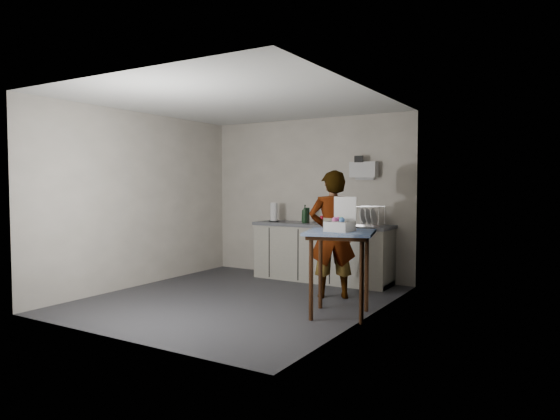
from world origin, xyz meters
The scene contains 15 objects.
ground centered at (0.00, 0.00, 0.00)m, with size 4.00×4.00×0.00m, color #242528.
wall_back centered at (0.00, 1.99, 1.30)m, with size 3.60×0.02×2.60m, color #B1A99A.
wall_right centered at (1.79, 0.00, 1.30)m, with size 0.02×4.00×2.60m, color #B1A99A.
wall_left centered at (-1.79, 0.00, 1.30)m, with size 0.02×4.00×2.60m, color #B1A99A.
ceiling centered at (0.00, 0.00, 2.60)m, with size 3.60×4.00×0.01m, color white.
kitchen_counter centered at (0.40, 1.70, 0.43)m, with size 2.24×0.62×0.91m.
wall_shelf centered at (1.00, 1.92, 1.75)m, with size 0.42×0.18×0.37m.
side_table centered at (1.50, -0.06, 0.86)m, with size 0.94×0.94×0.99m.
standing_man centered at (1.03, 0.74, 0.85)m, with size 0.62×0.41×1.71m, color #B2A593.
soap_bottle centered at (0.13, 1.63, 1.06)m, with size 0.11×0.11×0.29m, color black.
soda_can centered at (0.39, 1.72, 0.97)m, with size 0.06×0.06×0.12m, color red.
dark_bottle centered at (0.15, 1.68, 1.03)m, with size 0.07×0.07×0.24m, color black.
paper_towel centered at (-0.46, 1.65, 1.06)m, with size 0.17×0.17×0.31m.
dish_rack centered at (1.16, 1.75, 0.98)m, with size 0.42×0.32×0.29m.
bakery_box centered at (1.51, -0.08, 1.08)m, with size 0.28×0.29×0.39m.
Camera 1 is at (3.86, -5.32, 1.53)m, focal length 32.00 mm.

